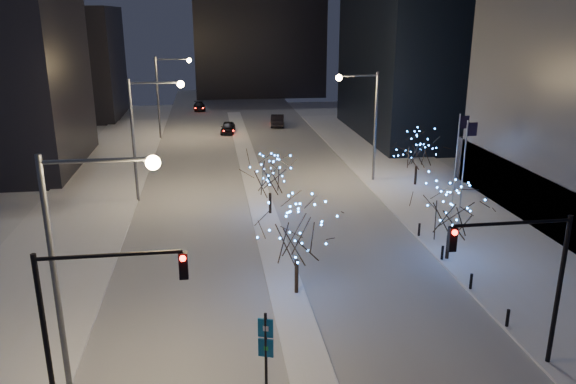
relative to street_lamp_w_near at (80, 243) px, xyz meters
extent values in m
cube|color=#9FA3AD|center=(8.94, 33.00, -6.49)|extent=(20.00, 130.00, 0.02)
cube|color=silver|center=(8.94, 28.00, -6.42)|extent=(2.00, 80.00, 0.15)
cube|color=silver|center=(23.94, 18.00, -6.42)|extent=(10.00, 90.00, 0.15)
cube|color=silver|center=(-5.06, 18.00, -6.42)|extent=(8.00, 90.00, 0.15)
cube|color=black|center=(-17.06, 68.00, 1.50)|extent=(18.00, 16.00, 16.00)
cylinder|color=#595E66|center=(-1.06, 0.00, -1.50)|extent=(0.24, 0.24, 10.00)
cylinder|color=#595E66|center=(0.94, 0.00, 3.20)|extent=(4.00, 0.16, 0.16)
sphere|color=#FFD37F|center=(2.94, 0.00, 3.05)|extent=(0.56, 0.56, 0.56)
cylinder|color=#595E66|center=(-1.06, 25.00, -1.50)|extent=(0.24, 0.24, 10.00)
cylinder|color=#595E66|center=(0.94, 25.00, 3.20)|extent=(4.00, 0.16, 0.16)
sphere|color=#FFD37F|center=(2.94, 25.00, 3.05)|extent=(0.56, 0.56, 0.56)
cylinder|color=#595E66|center=(-1.06, 50.00, -1.50)|extent=(0.24, 0.24, 10.00)
cylinder|color=#595E66|center=(0.94, 50.00, 3.20)|extent=(4.00, 0.16, 0.16)
sphere|color=#FFD37F|center=(2.94, 50.00, 3.05)|extent=(0.56, 0.56, 0.56)
cylinder|color=#595E66|center=(19.94, 28.00, -1.50)|extent=(0.24, 0.24, 10.00)
cylinder|color=#595E66|center=(18.19, 28.00, 3.20)|extent=(3.50, 0.16, 0.16)
sphere|color=#FFD37F|center=(16.44, 28.00, 3.05)|extent=(0.56, 0.56, 0.56)
cylinder|color=black|center=(-1.06, -2.00, -3.00)|extent=(0.20, 0.20, 7.00)
cylinder|color=black|center=(1.44, -2.00, 0.30)|extent=(5.00, 0.14, 0.14)
cube|color=black|center=(3.94, -2.00, -0.25)|extent=(0.32, 0.28, 1.00)
sphere|color=#FF0C05|center=(3.94, -2.18, 0.10)|extent=(0.22, 0.22, 0.22)
cylinder|color=black|center=(19.44, -1.00, -3.00)|extent=(0.20, 0.20, 7.00)
cylinder|color=black|center=(16.94, -1.00, 0.30)|extent=(5.00, 0.14, 0.14)
cube|color=black|center=(14.44, -1.00, -0.25)|extent=(0.32, 0.28, 1.00)
sphere|color=#FF0C05|center=(14.44, -1.18, 0.10)|extent=(0.22, 0.22, 0.22)
cylinder|color=silver|center=(21.94, 14.00, -2.35)|extent=(0.10, 0.10, 8.00)
cube|color=black|center=(22.29, 14.00, 1.05)|extent=(0.70, 0.03, 0.90)
cylinder|color=silver|center=(22.54, 16.50, -2.35)|extent=(0.10, 0.10, 8.00)
cube|color=black|center=(22.89, 16.50, 1.05)|extent=(0.70, 0.03, 0.90)
cylinder|color=black|center=(19.14, 2.00, -5.90)|extent=(0.16, 0.16, 0.90)
cylinder|color=black|center=(19.14, 6.00, -5.90)|extent=(0.16, 0.16, 0.90)
cylinder|color=black|center=(19.14, 10.00, -5.90)|extent=(0.16, 0.16, 0.90)
cylinder|color=black|center=(19.14, 14.00, -5.90)|extent=(0.16, 0.16, 0.90)
imported|color=black|center=(7.44, 52.29, -5.76)|extent=(2.27, 4.54, 1.48)
imported|color=black|center=(14.47, 56.28, -5.67)|extent=(2.45, 5.21, 1.65)
imported|color=black|center=(3.56, 71.43, -5.85)|extent=(2.01, 4.52, 1.29)
cylinder|color=black|center=(9.44, 6.96, -5.38)|extent=(0.22, 0.22, 1.94)
cylinder|color=black|center=(9.44, 20.11, -5.55)|extent=(0.22, 0.22, 1.61)
cylinder|color=black|center=(19.51, 10.11, -5.58)|extent=(0.22, 0.22, 1.53)
cylinder|color=black|center=(23.27, 25.95, -5.50)|extent=(0.22, 0.22, 1.69)
cylinder|color=black|center=(6.94, -1.00, -4.74)|extent=(0.12, 0.12, 3.52)
cube|color=#0D5D98|center=(6.94, -1.00, -3.63)|extent=(0.61, 0.29, 0.80)
cube|color=#0D5D98|center=(6.94, -1.00, -4.54)|extent=(0.61, 0.29, 0.80)
camera|label=1|loc=(5.07, -20.57, 8.24)|focal=35.00mm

